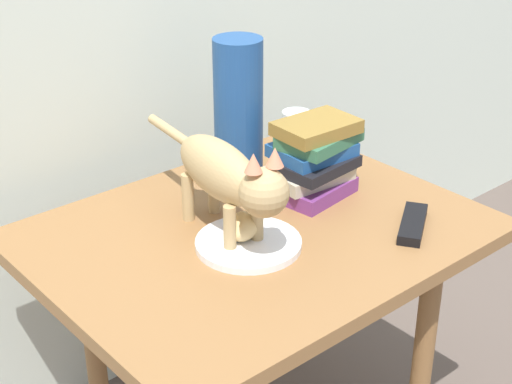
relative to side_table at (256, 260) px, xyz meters
The scene contains 8 objects.
side_table is the anchor object (origin of this frame).
plate 0.11m from the side_table, 141.89° to the right, with size 0.20×0.20×0.01m, color white.
bread_roll 0.13m from the side_table, 152.72° to the right, with size 0.08×0.06×0.05m, color #E0BC7A.
cat 0.22m from the side_table, behind, with size 0.13×0.48×0.23m.
book_stack 0.25m from the side_table, 10.12° to the left, with size 0.19×0.15×0.17m.
green_vase 0.33m from the side_table, 58.61° to the left, with size 0.11×0.11×0.32m, color navy.
candle_jar 0.45m from the side_table, 36.28° to the left, with size 0.07×0.07×0.08m.
tv_remote 0.32m from the side_table, 40.81° to the right, with size 0.15×0.04×0.02m, color black.
Camera 1 is at (-0.88, -1.02, 1.35)m, focal length 54.90 mm.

